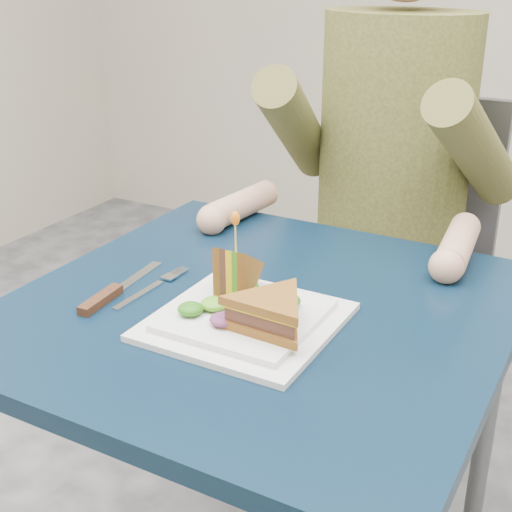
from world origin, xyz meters
The scene contains 12 objects.
table centered at (0.00, 0.00, 0.65)m, with size 0.75×0.75×0.73m.
chair centered at (0.00, 0.71, 0.54)m, with size 0.42×0.40×0.93m.
diner centered at (0.00, 0.60, 0.91)m, with size 0.54×0.59×0.74m.
plate centered at (0.01, -0.07, 0.74)m, with size 0.26×0.26×0.02m.
sandwich_flat centered at (0.07, -0.09, 0.78)m, with size 0.15×0.15×0.05m.
sandwich_upright centered at (-0.03, -0.02, 0.78)m, with size 0.08×0.12×0.12m.
fork centered at (-0.18, -0.04, 0.73)m, with size 0.02×0.18×0.01m.
knife centered at (-0.22, -0.10, 0.74)m, with size 0.04×0.22×0.02m.
toothpick centered at (-0.03, -0.02, 0.85)m, with size 0.00×0.00×0.06m, color tan.
toothpick_frill centered at (-0.03, -0.02, 0.88)m, with size 0.01×0.01×0.02m, color orange.
lettuce_spill centered at (0.02, -0.06, 0.76)m, with size 0.15×0.13×0.02m, color #337A14, non-canonical shape.
onion_ring centered at (0.03, -0.06, 0.77)m, with size 0.04×0.04×0.01m, color #9E4C7A.
Camera 1 is at (0.48, -0.88, 1.24)m, focal length 50.00 mm.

